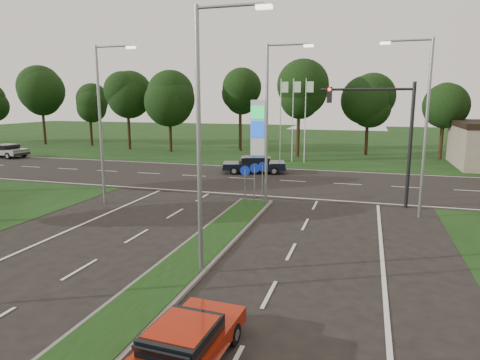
# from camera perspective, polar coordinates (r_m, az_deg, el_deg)

# --- Properties ---
(verge_far) EXTENTS (160.00, 50.00, 0.02)m
(verge_far) POSITION_cam_1_polar(r_m,az_deg,el_deg) (62.90, 10.91, 5.00)
(verge_far) COLOR black
(verge_far) RESTS_ON ground
(cross_road) EXTENTS (160.00, 12.00, 0.02)m
(cross_road) POSITION_cam_1_polar(r_m,az_deg,el_deg) (32.48, 5.30, -0.07)
(cross_road) COLOR black
(cross_road) RESTS_ON ground
(median_kerb) EXTENTS (2.00, 26.00, 0.12)m
(median_kerb) POSITION_cam_1_polar(r_m,az_deg,el_deg) (14.22, -11.38, -14.46)
(median_kerb) COLOR slate
(median_kerb) RESTS_ON ground
(streetlight_median_near) EXTENTS (2.53, 0.22, 9.00)m
(streetlight_median_near) POSITION_cam_1_polar(r_m,az_deg,el_deg) (14.31, -4.79, 6.76)
(streetlight_median_near) COLOR gray
(streetlight_median_near) RESTS_ON ground
(streetlight_median_far) EXTENTS (2.53, 0.22, 9.00)m
(streetlight_median_far) POSITION_cam_1_polar(r_m,az_deg,el_deg) (23.89, 4.05, 8.34)
(streetlight_median_far) COLOR gray
(streetlight_median_far) RESTS_ON ground
(streetlight_left_far) EXTENTS (2.53, 0.22, 9.00)m
(streetlight_left_far) POSITION_cam_1_polar(r_m,az_deg,el_deg) (25.79, -17.82, 8.04)
(streetlight_left_far) COLOR gray
(streetlight_left_far) RESTS_ON ground
(streetlight_right_far) EXTENTS (2.53, 0.22, 9.00)m
(streetlight_right_far) POSITION_cam_1_polar(r_m,az_deg,el_deg) (23.46, 23.15, 7.48)
(streetlight_right_far) COLOR gray
(streetlight_right_far) RESTS_ON ground
(traffic_signal) EXTENTS (5.10, 0.42, 7.00)m
(traffic_signal) POSITION_cam_1_polar(r_m,az_deg,el_deg) (25.35, 18.95, 6.97)
(traffic_signal) COLOR black
(traffic_signal) RESTS_ON ground
(median_signs) EXTENTS (1.16, 1.76, 2.38)m
(median_signs) POSITION_cam_1_polar(r_m,az_deg,el_deg) (24.88, 1.90, 0.66)
(median_signs) COLOR gray
(median_signs) RESTS_ON ground
(gas_pylon) EXTENTS (5.80, 1.26, 8.00)m
(gas_pylon) POSITION_cam_1_polar(r_m,az_deg,el_deg) (41.66, 2.71, 6.77)
(gas_pylon) COLOR silver
(gas_pylon) RESTS_ON ground
(treeline_far) EXTENTS (6.00, 6.00, 9.90)m
(treeline_far) POSITION_cam_1_polar(r_m,az_deg,el_deg) (47.63, 9.43, 11.51)
(treeline_far) COLOR black
(treeline_far) RESTS_ON ground
(red_sedan) EXTENTS (1.84, 4.04, 1.09)m
(red_sedan) POSITION_cam_1_polar(r_m,az_deg,el_deg) (10.46, -7.52, -20.95)
(red_sedan) COLOR #9A1A08
(red_sedan) RESTS_ON ground
(navy_sedan) EXTENTS (5.42, 3.32, 1.39)m
(navy_sedan) POSITION_cam_1_polar(r_m,az_deg,el_deg) (35.44, 1.91, 2.10)
(navy_sedan) COLOR black
(navy_sedan) RESTS_ON ground
(far_car_a) EXTENTS (5.02, 2.56, 1.39)m
(far_car_a) POSITION_cam_1_polar(r_m,az_deg,el_deg) (51.48, -28.83, 3.47)
(far_car_a) COLOR #999999
(far_car_a) RESTS_ON ground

